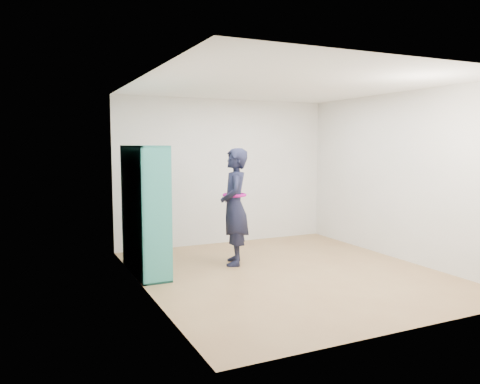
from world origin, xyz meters
name	(u,v)px	position (x,y,z in m)	size (l,w,h in m)	color
floor	(288,273)	(0.00, 0.00, 0.00)	(4.50, 4.50, 0.00)	olive
ceiling	(290,85)	(0.00, 0.00, 2.60)	(4.50, 4.50, 0.00)	white
wall_left	(145,186)	(-2.00, 0.00, 1.30)	(0.02, 4.50, 2.60)	beige
wall_right	(399,176)	(2.00, 0.00, 1.30)	(0.02, 4.50, 2.60)	beige
wall_back	(225,172)	(0.00, 2.25, 1.30)	(4.00, 0.02, 2.60)	beige
wall_front	(412,198)	(0.00, -2.25, 1.30)	(4.00, 0.02, 2.60)	beige
bookshelf	(143,212)	(-1.83, 0.88, 0.87)	(0.39, 1.34, 1.78)	teal
person	(234,207)	(-0.48, 0.76, 0.87)	(0.62, 0.75, 1.74)	black
smartphone	(225,198)	(-0.57, 0.89, 0.99)	(0.03, 0.10, 0.13)	silver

